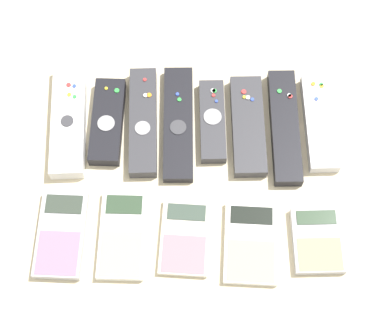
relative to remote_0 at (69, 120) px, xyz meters
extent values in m
plane|color=beige|center=(0.22, -0.12, -0.01)|extent=(3.00, 3.00, 0.00)
cube|color=white|center=(0.00, 0.00, 0.00)|extent=(0.07, 0.22, 0.03)
cylinder|color=#38383D|center=(0.00, -0.01, 0.01)|extent=(0.02, 0.02, 0.00)
cylinder|color=yellow|center=(0.00, 0.04, 0.01)|extent=(0.01, 0.01, 0.00)
cylinder|color=blue|center=(0.01, 0.06, 0.01)|extent=(0.01, 0.01, 0.00)
cylinder|color=red|center=(0.00, 0.06, 0.01)|extent=(0.01, 0.01, 0.00)
cylinder|color=green|center=(0.01, 0.04, 0.01)|extent=(0.01, 0.01, 0.00)
cube|color=black|center=(0.07, 0.00, 0.00)|extent=(0.05, 0.16, 0.02)
cylinder|color=#99999E|center=(0.07, -0.01, 0.01)|extent=(0.03, 0.03, 0.00)
cylinder|color=yellow|center=(0.06, 0.06, 0.01)|extent=(0.01, 0.01, 0.00)
cylinder|color=green|center=(0.08, 0.06, 0.01)|extent=(0.01, 0.01, 0.00)
cube|color=#333338|center=(0.13, 0.00, 0.00)|extent=(0.06, 0.21, 0.02)
cylinder|color=#99999E|center=(0.13, -0.02, 0.01)|extent=(0.03, 0.03, 0.00)
cylinder|color=red|center=(0.13, 0.08, 0.01)|extent=(0.01, 0.01, 0.00)
cylinder|color=orange|center=(0.14, 0.05, 0.01)|extent=(0.01, 0.01, 0.00)
cylinder|color=silver|center=(0.13, 0.05, 0.01)|extent=(0.01, 0.01, 0.00)
cube|color=black|center=(0.19, 0.00, 0.00)|extent=(0.06, 0.22, 0.02)
cylinder|color=#38383D|center=(0.19, -0.01, 0.01)|extent=(0.03, 0.03, 0.00)
cylinder|color=green|center=(0.20, 0.04, 0.01)|extent=(0.01, 0.01, 0.00)
cylinder|color=blue|center=(0.19, 0.05, 0.01)|extent=(0.01, 0.01, 0.00)
cube|color=#333338|center=(0.25, 0.01, 0.00)|extent=(0.05, 0.16, 0.02)
cylinder|color=#99999E|center=(0.25, 0.01, 0.01)|extent=(0.03, 0.03, 0.00)
cylinder|color=silver|center=(0.25, 0.06, 0.01)|extent=(0.01, 0.01, 0.00)
cylinder|color=red|center=(0.26, 0.05, 0.01)|extent=(0.01, 0.01, 0.00)
cylinder|color=blue|center=(0.26, 0.04, 0.01)|extent=(0.01, 0.01, 0.00)
cylinder|color=green|center=(0.26, 0.06, 0.01)|extent=(0.01, 0.01, 0.00)
cube|color=#333338|center=(0.32, 0.00, 0.00)|extent=(0.06, 0.19, 0.02)
cylinder|color=yellow|center=(0.31, 0.05, 0.01)|extent=(0.01, 0.01, 0.00)
cylinder|color=silver|center=(0.32, 0.05, 0.01)|extent=(0.01, 0.01, 0.00)
cylinder|color=red|center=(0.31, 0.06, 0.01)|extent=(0.01, 0.01, 0.00)
cylinder|color=blue|center=(0.32, 0.05, 0.01)|extent=(0.01, 0.01, 0.00)
cube|color=black|center=(0.38, 0.00, 0.00)|extent=(0.06, 0.22, 0.02)
cylinder|color=green|center=(0.37, 0.06, 0.01)|extent=(0.01, 0.01, 0.00)
cylinder|color=silver|center=(0.39, 0.06, 0.01)|extent=(0.01, 0.01, 0.00)
cylinder|color=red|center=(0.39, 0.05, 0.01)|extent=(0.01, 0.01, 0.00)
cube|color=silver|center=(0.45, 0.01, 0.00)|extent=(0.06, 0.19, 0.02)
cylinder|color=orange|center=(0.44, 0.08, 0.01)|extent=(0.01, 0.01, 0.00)
cylinder|color=blue|center=(0.44, 0.05, 0.01)|extent=(0.01, 0.01, 0.00)
cylinder|color=yellow|center=(0.45, 0.08, 0.01)|extent=(0.01, 0.01, 0.00)
cylinder|color=green|center=(0.45, 0.08, 0.01)|extent=(0.01, 0.01, 0.00)
cube|color=#B2B2B7|center=(0.01, -0.21, 0.00)|extent=(0.08, 0.15, 0.02)
cube|color=#333D33|center=(0.01, -0.16, 0.00)|extent=(0.06, 0.03, 0.00)
cube|color=gray|center=(0.01, -0.24, 0.00)|extent=(0.07, 0.07, 0.00)
cube|color=silver|center=(0.11, -0.21, -0.01)|extent=(0.08, 0.15, 0.02)
cube|color=#2D422D|center=(0.11, -0.16, 0.00)|extent=(0.06, 0.03, 0.00)
cube|color=#A68F89|center=(0.11, -0.24, 0.00)|extent=(0.07, 0.07, 0.00)
cube|color=beige|center=(0.21, -0.21, -0.01)|extent=(0.08, 0.13, 0.01)
cube|color=#38473D|center=(0.21, -0.17, 0.00)|extent=(0.06, 0.03, 0.00)
cube|color=gray|center=(0.21, -0.24, 0.00)|extent=(0.07, 0.07, 0.00)
cube|color=silver|center=(0.32, -0.22, -0.01)|extent=(0.09, 0.14, 0.01)
cube|color=black|center=(0.32, -0.17, 0.00)|extent=(0.07, 0.03, 0.00)
cube|color=tan|center=(0.32, -0.25, 0.00)|extent=(0.08, 0.07, 0.00)
cube|color=#B2B2B7|center=(0.43, -0.21, -0.01)|extent=(0.09, 0.11, 0.02)
cube|color=#2D422D|center=(0.43, -0.17, 0.00)|extent=(0.07, 0.03, 0.00)
cube|color=gray|center=(0.43, -0.23, 0.00)|extent=(0.07, 0.06, 0.00)
camera|label=1|loc=(0.23, -0.52, 1.01)|focal=60.00mm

